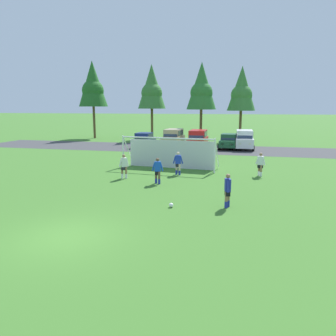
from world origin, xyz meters
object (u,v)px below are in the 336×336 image
(player_defender_far, at_px, (260,164))
(player_winger_left, at_px, (124,166))
(soccer_goal, at_px, (170,152))
(parked_car_slot_far_left, at_px, (144,140))
(parked_car_slot_left, at_px, (173,138))
(player_midfield_center, at_px, (228,191))
(parked_car_slot_center_left, at_px, (198,139))
(player_winger_right, at_px, (158,171))
(player_striker_near, at_px, (178,163))
(parked_car_slot_center, at_px, (229,141))
(parked_car_slot_center_right, at_px, (244,139))
(soccer_ball, at_px, (171,205))

(player_defender_far, height_order, player_winger_left, same)
(soccer_goal, distance_m, parked_car_slot_far_left, 14.03)
(soccer_goal, bearing_deg, parked_car_slot_left, 101.77)
(player_midfield_center, xyz_separation_m, parked_car_slot_center_left, (-4.68, 21.52, 0.29))
(player_winger_right, xyz_separation_m, parked_car_slot_left, (-3.24, 18.67, 0.29))
(player_striker_near, xyz_separation_m, parked_car_slot_center, (2.62, 15.69, 0.05))
(player_defender_far, height_order, player_winger_right, same)
(player_midfield_center, bearing_deg, player_defender_far, 77.35)
(player_defender_far, relative_size, parked_car_slot_center_right, 0.35)
(player_defender_far, bearing_deg, parked_car_slot_left, 122.95)
(player_defender_far, bearing_deg, parked_car_slot_center, 101.61)
(parked_car_slot_center_right, bearing_deg, player_winger_left, -113.19)
(soccer_goal, relative_size, parked_car_slot_center_right, 1.61)
(parked_car_slot_left, bearing_deg, player_midfield_center, -70.94)
(parked_car_slot_far_left, bearing_deg, parked_car_slot_center_right, 4.52)
(soccer_ball, relative_size, player_striker_near, 0.13)
(player_defender_far, height_order, parked_car_slot_center, parked_car_slot_center)
(soccer_goal, relative_size, parked_car_slot_center_left, 1.64)
(player_winger_right, distance_m, parked_car_slot_far_left, 19.06)
(soccer_ball, bearing_deg, soccer_goal, 103.70)
(soccer_goal, bearing_deg, player_winger_left, -116.52)
(player_winger_left, height_order, parked_car_slot_center, parked_car_slot_center)
(parked_car_slot_center_left, bearing_deg, parked_car_slot_far_left, 177.61)
(parked_car_slot_center, distance_m, parked_car_slot_center_right, 1.75)
(parked_car_slot_center, bearing_deg, player_striker_near, -99.47)
(player_midfield_center, bearing_deg, parked_car_slot_center_left, 102.28)
(player_striker_near, bearing_deg, player_winger_left, -148.17)
(parked_car_slot_left, bearing_deg, player_defender_far, -57.05)
(parked_car_slot_left, bearing_deg, soccer_goal, -78.23)
(player_midfield_center, height_order, player_defender_far, same)
(parked_car_slot_center, bearing_deg, parked_car_slot_far_left, -175.19)
(soccer_ball, height_order, player_defender_far, player_defender_far)
(soccer_goal, height_order, player_striker_near, soccer_goal)
(player_midfield_center, xyz_separation_m, player_defender_far, (1.76, 7.84, 0.00))
(soccer_goal, xyz_separation_m, parked_car_slot_left, (-2.79, 13.38, -0.18))
(player_defender_far, height_order, parked_car_slot_center_right, parked_car_slot_center_right)
(soccer_goal, height_order, player_winger_left, soccer_goal)
(soccer_ball, height_order, player_midfield_center, player_midfield_center)
(soccer_goal, distance_m, parked_car_slot_center, 13.93)
(player_defender_far, distance_m, parked_car_slot_left, 17.59)
(soccer_ball, distance_m, parked_car_slot_left, 23.87)
(soccer_ball, bearing_deg, parked_car_slot_center, 86.73)
(player_winger_right, relative_size, parked_car_slot_left, 0.35)
(soccer_goal, distance_m, parked_car_slot_left, 13.67)
(parked_car_slot_center_left, bearing_deg, player_winger_left, -98.54)
(soccer_ball, height_order, player_striker_near, player_striker_near)
(player_midfield_center, xyz_separation_m, parked_car_slot_left, (-7.81, 22.60, 0.29))
(player_midfield_center, relative_size, parked_car_slot_center, 0.39)
(player_defender_far, xyz_separation_m, player_winger_left, (-8.94, -2.95, 0.00))
(parked_car_slot_left, height_order, parked_car_slot_center_left, same)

